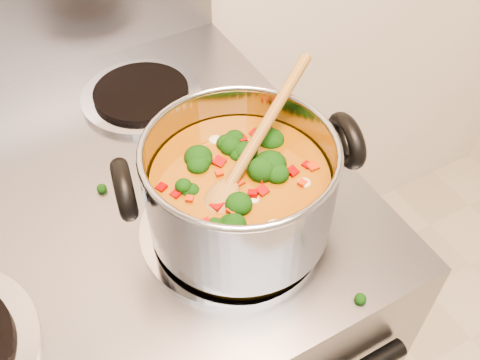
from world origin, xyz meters
name	(u,v)px	position (x,y,z in m)	size (l,w,h in m)	color
electric_range	(115,351)	(0.01, 1.16, 0.47)	(0.77, 0.70, 1.08)	gray
stockpot	(240,188)	(0.20, 1.00, 1.00)	(0.29, 0.23, 0.14)	#93939A
wooden_spoon	(244,161)	(0.21, 1.01, 1.03)	(0.22, 0.15, 0.09)	olive
cooktop_crumbs	(286,206)	(0.27, 1.00, 0.92)	(0.32, 0.34, 0.01)	black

